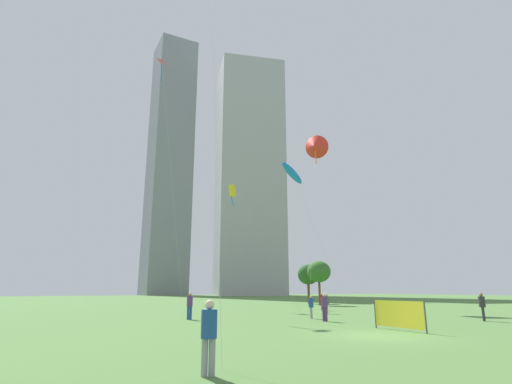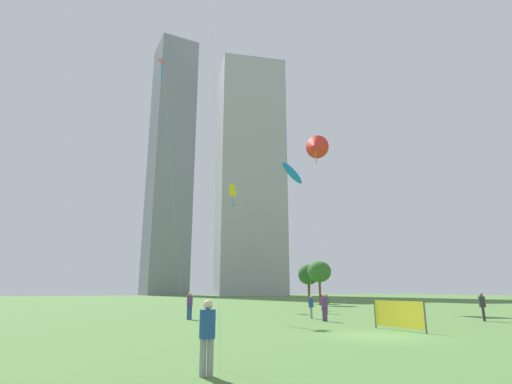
{
  "view_description": "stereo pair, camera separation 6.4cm",
  "coord_description": "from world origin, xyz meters",
  "px_view_note": "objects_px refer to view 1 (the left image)",
  "views": [
    {
      "loc": [
        -14.19,
        -14.29,
        2.08
      ],
      "look_at": [
        0.71,
        13.07,
        9.77
      ],
      "focal_mm": 27.79,
      "sensor_mm": 36.0,
      "label": 1
    },
    {
      "loc": [
        -14.14,
        -14.32,
        2.08
      ],
      "look_at": [
        0.71,
        13.07,
        9.77
      ],
      "focal_mm": 27.79,
      "sensor_mm": 36.0,
      "label": 2
    }
  ],
  "objects_px": {
    "person_standing_4": "(325,305)",
    "distant_highrise_0": "(249,175)",
    "person_standing_6": "(482,305)",
    "event_banner": "(399,314)",
    "kite_flying_3": "(292,173)",
    "person_standing_0": "(311,305)",
    "person_standing_2": "(209,331)",
    "distant_highrise_1": "(170,162)",
    "kite_flying_2": "(232,191)",
    "kite_flying_0": "(315,146)",
    "person_standing_1": "(322,300)",
    "person_standing_3": "(327,302)",
    "person_standing_5": "(190,304)",
    "park_tree_0": "(319,272)",
    "park_tree_1": "(308,275)",
    "kite_flying_4": "(162,68)"
  },
  "relations": [
    {
      "from": "person_standing_4",
      "to": "person_standing_0",
      "type": "bearing_deg",
      "value": -48.71
    },
    {
      "from": "person_standing_6",
      "to": "kite_flying_4",
      "type": "distance_m",
      "value": 44.55
    },
    {
      "from": "distant_highrise_0",
      "to": "event_banner",
      "type": "distance_m",
      "value": 132.42
    },
    {
      "from": "person_standing_0",
      "to": "distant_highrise_1",
      "type": "xyz_separation_m",
      "value": [
        24.73,
        128.37,
        52.25
      ]
    },
    {
      "from": "person_standing_2",
      "to": "event_banner",
      "type": "bearing_deg",
      "value": 43.68
    },
    {
      "from": "kite_flying_0",
      "to": "kite_flying_3",
      "type": "height_order",
      "value": "kite_flying_0"
    },
    {
      "from": "person_standing_4",
      "to": "kite_flying_2",
      "type": "height_order",
      "value": "kite_flying_2"
    },
    {
      "from": "person_standing_4",
      "to": "kite_flying_3",
      "type": "height_order",
      "value": "kite_flying_3"
    },
    {
      "from": "person_standing_6",
      "to": "kite_flying_2",
      "type": "height_order",
      "value": "kite_flying_2"
    },
    {
      "from": "person_standing_4",
      "to": "distant_highrise_0",
      "type": "bearing_deg",
      "value": -57.38
    },
    {
      "from": "person_standing_3",
      "to": "kite_flying_0",
      "type": "xyz_separation_m",
      "value": [
        6.09,
        8.71,
        18.58
      ]
    },
    {
      "from": "person_standing_6",
      "to": "event_banner",
      "type": "relative_size",
      "value": 0.54
    },
    {
      "from": "person_standing_2",
      "to": "park_tree_1",
      "type": "relative_size",
      "value": 0.31
    },
    {
      "from": "kite_flying_3",
      "to": "kite_flying_4",
      "type": "bearing_deg",
      "value": 116.94
    },
    {
      "from": "person_standing_2",
      "to": "distant_highrise_1",
      "type": "relative_size",
      "value": 0.02
    },
    {
      "from": "person_standing_5",
      "to": "event_banner",
      "type": "height_order",
      "value": "person_standing_5"
    },
    {
      "from": "person_standing_6",
      "to": "distant_highrise_0",
      "type": "relative_size",
      "value": 0.02
    },
    {
      "from": "person_standing_2",
      "to": "park_tree_0",
      "type": "xyz_separation_m",
      "value": [
        30.27,
        34.93,
        3.42
      ]
    },
    {
      "from": "person_standing_2",
      "to": "park_tree_0",
      "type": "height_order",
      "value": "park_tree_0"
    },
    {
      "from": "person_standing_0",
      "to": "kite_flying_4",
      "type": "xyz_separation_m",
      "value": [
        -6.72,
        22.09,
        29.5
      ]
    },
    {
      "from": "person_standing_0",
      "to": "event_banner",
      "type": "relative_size",
      "value": 0.47
    },
    {
      "from": "person_standing_4",
      "to": "distant_highrise_0",
      "type": "distance_m",
      "value": 126.35
    },
    {
      "from": "park_tree_0",
      "to": "event_banner",
      "type": "bearing_deg",
      "value": -120.58
    },
    {
      "from": "person_standing_3",
      "to": "person_standing_6",
      "type": "relative_size",
      "value": 0.92
    },
    {
      "from": "event_banner",
      "to": "distant_highrise_0",
      "type": "bearing_deg",
      "value": 66.08
    },
    {
      "from": "person_standing_2",
      "to": "park_tree_0",
      "type": "distance_m",
      "value": 46.35
    },
    {
      "from": "kite_flying_3",
      "to": "kite_flying_4",
      "type": "distance_m",
      "value": 26.09
    },
    {
      "from": "person_standing_1",
      "to": "person_standing_6",
      "type": "bearing_deg",
      "value": -85.7
    },
    {
      "from": "kite_flying_2",
      "to": "person_standing_1",
      "type": "bearing_deg",
      "value": -53.36
    },
    {
      "from": "person_standing_4",
      "to": "kite_flying_3",
      "type": "xyz_separation_m",
      "value": [
        2.72,
        7.58,
        11.7
      ]
    },
    {
      "from": "kite_flying_3",
      "to": "event_banner",
      "type": "height_order",
      "value": "kite_flying_3"
    },
    {
      "from": "park_tree_0",
      "to": "distant_highrise_0",
      "type": "distance_m",
      "value": 99.75
    },
    {
      "from": "distant_highrise_0",
      "to": "person_standing_3",
      "type": "bearing_deg",
      "value": -97.69
    },
    {
      "from": "person_standing_4",
      "to": "park_tree_1",
      "type": "relative_size",
      "value": 0.31
    },
    {
      "from": "person_standing_2",
      "to": "kite_flying_3",
      "type": "relative_size",
      "value": 0.13
    },
    {
      "from": "person_standing_6",
      "to": "kite_flying_0",
      "type": "bearing_deg",
      "value": 48.68
    },
    {
      "from": "person_standing_6",
      "to": "event_banner",
      "type": "height_order",
      "value": "person_standing_6"
    },
    {
      "from": "person_standing_1",
      "to": "person_standing_6",
      "type": "relative_size",
      "value": 0.96
    },
    {
      "from": "event_banner",
      "to": "park_tree_0",
      "type": "bearing_deg",
      "value": 59.42
    },
    {
      "from": "person_standing_0",
      "to": "kite_flying_2",
      "type": "xyz_separation_m",
      "value": [
        1.53,
        17.36,
        12.71
      ]
    },
    {
      "from": "person_standing_1",
      "to": "person_standing_4",
      "type": "distance_m",
      "value": 14.28
    },
    {
      "from": "distant_highrise_0",
      "to": "person_standing_6",
      "type": "bearing_deg",
      "value": -93.6
    },
    {
      "from": "person_standing_0",
      "to": "park_tree_0",
      "type": "bearing_deg",
      "value": 167.84
    },
    {
      "from": "kite_flying_2",
      "to": "kite_flying_4",
      "type": "xyz_separation_m",
      "value": [
        -8.24,
        4.73,
        16.79
      ]
    },
    {
      "from": "person_standing_4",
      "to": "person_standing_6",
      "type": "xyz_separation_m",
      "value": [
        9.63,
        -4.99,
        0.02
      ]
    },
    {
      "from": "kite_flying_2",
      "to": "person_standing_2",
      "type": "bearing_deg",
      "value": -115.9
    },
    {
      "from": "person_standing_6",
      "to": "kite_flying_2",
      "type": "relative_size",
      "value": 0.13
    },
    {
      "from": "distant_highrise_0",
      "to": "kite_flying_3",
      "type": "bearing_deg",
      "value": -99.19
    },
    {
      "from": "person_standing_5",
      "to": "event_banner",
      "type": "relative_size",
      "value": 0.54
    },
    {
      "from": "person_standing_3",
      "to": "person_standing_5",
      "type": "height_order",
      "value": "person_standing_5"
    }
  ]
}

